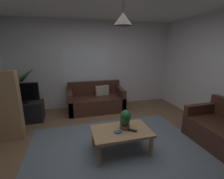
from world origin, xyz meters
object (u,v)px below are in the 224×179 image
(remote_on_table_0, at_px, (132,130))
(potted_plant_on_table, at_px, (125,119))
(tv_stand, at_px, (24,112))
(bookshelf_corner, at_px, (0,106))
(tv, at_px, (21,93))
(potted_palm_corner, at_px, (21,93))
(couch_under_window, at_px, (96,101))
(pendant_lamp, at_px, (123,19))
(coffee_table, at_px, (121,133))
(book_on_table_0, at_px, (118,132))

(remote_on_table_0, xyz_separation_m, potted_plant_on_table, (-0.09, 0.11, 0.17))
(tv_stand, xyz_separation_m, bookshelf_corner, (-0.19, -0.80, 0.46))
(bookshelf_corner, bearing_deg, tv, 76.53)
(tv_stand, distance_m, potted_palm_corner, 0.59)
(bookshelf_corner, bearing_deg, couch_under_window, 27.86)
(remote_on_table_0, distance_m, tv, 2.83)
(tv, height_order, bookshelf_corner, bookshelf_corner)
(tv, bearing_deg, pendant_lamp, -41.74)
(coffee_table, bearing_deg, tv_stand, 137.91)
(couch_under_window, xyz_separation_m, tv, (-1.86, -0.31, 0.48))
(tv, relative_size, pendant_lamp, 1.76)
(pendant_lamp, bearing_deg, coffee_table, -38.66)
(potted_plant_on_table, distance_m, tv, 2.67)
(tv_stand, height_order, pendant_lamp, pendant_lamp)
(couch_under_window, distance_m, remote_on_table_0, 2.16)
(couch_under_window, height_order, potted_palm_corner, potted_palm_corner)
(remote_on_table_0, relative_size, potted_plant_on_table, 0.45)
(book_on_table_0, bearing_deg, potted_plant_on_table, 30.49)
(tv_stand, bearing_deg, tv, -90.00)
(book_on_table_0, relative_size, tv_stand, 0.13)
(book_on_table_0, bearing_deg, bookshelf_corner, 153.21)
(coffee_table, relative_size, tv, 1.27)
(bookshelf_corner, distance_m, pendant_lamp, 2.79)
(couch_under_window, xyz_separation_m, coffee_table, (0.09, -2.05, 0.08))
(potted_palm_corner, distance_m, pendant_lamp, 3.41)
(book_on_table_0, xyz_separation_m, tv_stand, (-1.87, 1.84, -0.18))
(coffee_table, distance_m, book_on_table_0, 0.13)
(potted_palm_corner, bearing_deg, potted_plant_on_table, -44.93)
(tv, bearing_deg, tv_stand, 90.00)
(tv_stand, xyz_separation_m, tv, (-0.00, -0.02, 0.51))
(remote_on_table_0, bearing_deg, potted_palm_corner, 83.17)
(couch_under_window, bearing_deg, remote_on_table_0, -82.88)
(potted_palm_corner, distance_m, bookshelf_corner, 1.22)
(remote_on_table_0, bearing_deg, pendant_lamp, 103.08)
(book_on_table_0, height_order, pendant_lamp, pendant_lamp)
(couch_under_window, height_order, pendant_lamp, pendant_lamp)
(potted_plant_on_table, height_order, tv_stand, potted_plant_on_table)
(bookshelf_corner, xyz_separation_m, pendant_lamp, (2.14, -0.97, 1.51))
(remote_on_table_0, distance_m, bookshelf_corner, 2.56)
(couch_under_window, relative_size, potted_plant_on_table, 4.46)
(potted_palm_corner, relative_size, bookshelf_corner, 0.95)
(book_on_table_0, distance_m, bookshelf_corner, 2.33)
(coffee_table, relative_size, book_on_table_0, 8.99)
(coffee_table, distance_m, potted_plant_on_table, 0.26)
(coffee_table, distance_m, bookshelf_corner, 2.38)
(coffee_table, bearing_deg, potted_palm_corner, 133.68)
(coffee_table, relative_size, bookshelf_corner, 0.73)
(tv_stand, height_order, potted_palm_corner, potted_palm_corner)
(tv, bearing_deg, book_on_table_0, -44.08)
(couch_under_window, height_order, potted_plant_on_table, couch_under_window)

